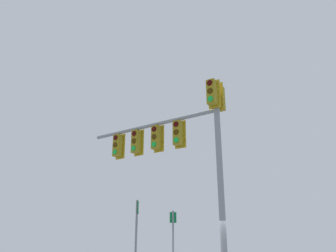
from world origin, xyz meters
The scene contains 3 objects.
signal_mast_assembly centered at (0.26, 0.66, 5.31)m, with size 4.19×4.67×7.25m.
route_sign_primary centered at (0.00, 2.08, 1.93)m, with size 0.37×0.11×3.18m.
route_sign_secondary centered at (2.22, 0.58, 1.81)m, with size 0.12×0.26×3.08m.
Camera 1 is at (-11.08, 2.64, 1.75)m, focal length 35.85 mm.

